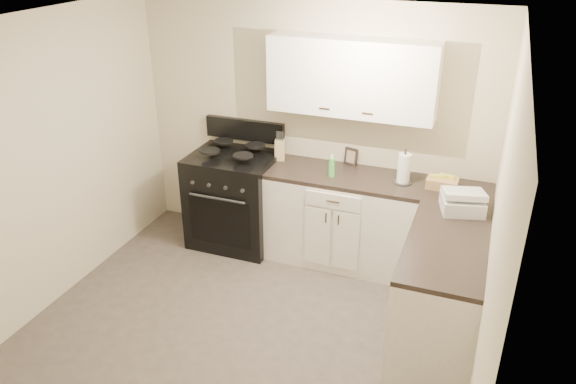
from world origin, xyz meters
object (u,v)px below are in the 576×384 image
at_px(stove, 235,201).
at_px(wicker_basket, 442,183).
at_px(knife_block, 280,150).
at_px(countertop_grill, 462,204).
at_px(paper_towel, 404,169).

distance_m(stove, wicker_basket, 2.13).
xyz_separation_m(knife_block, countertop_grill, (1.82, -0.50, -0.04)).
bearing_deg(knife_block, countertop_grill, -31.94).
bearing_deg(stove, wicker_basket, 1.37).
bearing_deg(paper_towel, knife_block, 174.82).
xyz_separation_m(paper_towel, wicker_basket, (0.35, 0.01, -0.10)).
relative_size(paper_towel, wicker_basket, 1.03).
xyz_separation_m(wicker_basket, countertop_grill, (0.21, -0.40, 0.02)).
height_order(knife_block, wicker_basket, knife_block).
height_order(stove, wicker_basket, wicker_basket).
relative_size(wicker_basket, countertop_grill, 0.82).
bearing_deg(paper_towel, stove, -178.77).
height_order(wicker_basket, countertop_grill, countertop_grill).
relative_size(stove, paper_towel, 3.72).
distance_m(stove, paper_towel, 1.82).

